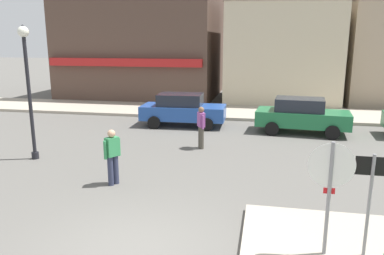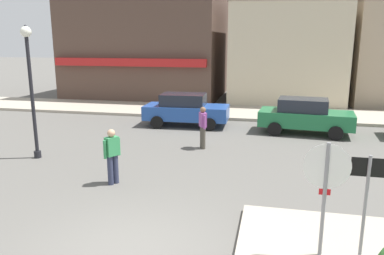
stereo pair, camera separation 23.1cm
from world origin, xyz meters
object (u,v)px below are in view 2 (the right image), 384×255
object	(u,v)px
one_way_sign	(366,197)
stop_sign	(325,185)
parked_car_nearest	(186,109)
lamp_post	(30,73)
parked_car_second	(305,116)
pedestrian_crossing_far	(203,126)
pedestrian_crossing_near	(112,155)

from	to	relation	value
one_way_sign	stop_sign	bearing A→B (deg)	-174.61
stop_sign	parked_car_nearest	size ratio (longest dim) A/B	0.57
lamp_post	parked_car_nearest	distance (m)	7.57
stop_sign	parked_car_second	bearing A→B (deg)	87.69
parked_car_nearest	pedestrian_crossing_far	bearing A→B (deg)	-67.32
parked_car_nearest	stop_sign	bearing A→B (deg)	-64.58
pedestrian_crossing_far	stop_sign	bearing A→B (deg)	-63.18
one_way_sign	lamp_post	xyz separation A→B (m)	(-9.70, 4.51, 1.63)
stop_sign	parked_car_second	xyz separation A→B (m)	(0.42, 10.31, -0.71)
lamp_post	pedestrian_crossing_far	world-z (taller)	lamp_post
one_way_sign	pedestrian_crossing_far	world-z (taller)	one_way_sign
parked_car_nearest	parked_car_second	bearing A→B (deg)	-3.99
parked_car_second	lamp_post	bearing A→B (deg)	-148.67
one_way_sign	pedestrian_crossing_far	bearing A→B (deg)	121.46
parked_car_nearest	pedestrian_crossing_far	world-z (taller)	pedestrian_crossing_far
one_way_sign	lamp_post	size ratio (longest dim) A/B	0.46
parked_car_nearest	pedestrian_crossing_far	distance (m)	4.00
lamp_post	pedestrian_crossing_far	size ratio (longest dim) A/B	2.82
stop_sign	one_way_sign	xyz separation A→B (m)	(0.70, 0.07, -0.19)
parked_car_nearest	pedestrian_crossing_far	xyz separation A→B (m)	(1.54, -3.69, 0.06)
parked_car_second	pedestrian_crossing_near	size ratio (longest dim) A/B	2.57
lamp_post	pedestrian_crossing_near	xyz separation A→B (m)	(3.64, -1.73, -2.09)
stop_sign	parked_car_nearest	xyz separation A→B (m)	(-5.08, 10.69, -0.71)
stop_sign	lamp_post	bearing A→B (deg)	153.03
stop_sign	lamp_post	world-z (taller)	lamp_post
one_way_sign	parked_car_nearest	size ratio (longest dim) A/B	0.52
one_way_sign	parked_car_nearest	xyz separation A→B (m)	(-5.78, 10.62, -0.52)
parked_car_nearest	pedestrian_crossing_near	distance (m)	7.85
one_way_sign	lamp_post	world-z (taller)	lamp_post
stop_sign	parked_car_second	size ratio (longest dim) A/B	0.56
lamp_post	pedestrian_crossing_near	bearing A→B (deg)	-25.47
stop_sign	parked_car_nearest	bearing A→B (deg)	115.42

